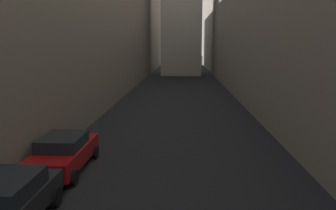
% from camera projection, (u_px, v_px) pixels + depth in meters
% --- Properties ---
extents(ground_plane, '(264.00, 264.00, 0.00)m').
position_uv_depth(ground_plane, '(179.00, 91.00, 38.28)').
color(ground_plane, black).
extents(building_block_left, '(10.38, 108.00, 18.15)m').
position_uv_depth(building_block_left, '(86.00, 9.00, 39.18)').
color(building_block_left, '#60594F').
rests_on(building_block_left, ground).
extents(parked_car_left_third, '(1.88, 4.56, 1.49)m').
position_uv_depth(parked_car_left_third, '(4.00, 204.00, 9.40)').
color(parked_car_left_third, black).
rests_on(parked_car_left_third, ground).
extents(parked_car_left_far, '(1.96, 4.50, 1.47)m').
position_uv_depth(parked_car_left_far, '(64.00, 152.00, 14.04)').
color(parked_car_left_far, maroon).
rests_on(parked_car_left_far, ground).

